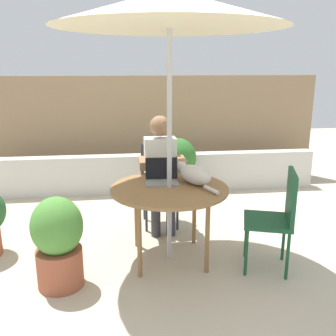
# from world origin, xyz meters

# --- Properties ---
(ground_plane) EXTENTS (14.00, 14.00, 0.00)m
(ground_plane) POSITION_xyz_m (0.00, 0.00, 0.00)
(ground_plane) COLOR beige
(fence_back) EXTENTS (5.23, 0.08, 1.61)m
(fence_back) POSITION_xyz_m (0.00, 2.55, 0.81)
(fence_back) COLOR #937756
(fence_back) RESTS_ON ground
(planter_wall_low) EXTENTS (4.71, 0.20, 0.55)m
(planter_wall_low) POSITION_xyz_m (0.00, 1.97, 0.27)
(planter_wall_low) COLOR beige
(planter_wall_low) RESTS_ON ground
(patio_table) EXTENTS (1.06, 1.06, 0.70)m
(patio_table) POSITION_xyz_m (0.00, 0.00, 0.65)
(patio_table) COLOR olive
(patio_table) RESTS_ON ground
(patio_umbrella) EXTENTS (1.91, 1.91, 2.33)m
(patio_umbrella) POSITION_xyz_m (0.00, 0.00, 2.19)
(patio_umbrella) COLOR #B7B7BC
(patio_umbrella) RESTS_ON ground
(chair_occupied) EXTENTS (0.40, 0.40, 0.90)m
(chair_occupied) POSITION_xyz_m (0.00, 0.88, 0.53)
(chair_occupied) COLOR #33383F
(chair_occupied) RESTS_ON ground
(chair_empty) EXTENTS (0.50, 0.50, 0.90)m
(chair_empty) POSITION_xyz_m (0.91, -0.30, 0.53)
(chair_empty) COLOR #194C2D
(chair_empty) RESTS_ON ground
(person_seated) EXTENTS (0.48, 0.48, 1.24)m
(person_seated) POSITION_xyz_m (-0.00, 0.73, 0.70)
(person_seated) COLOR white
(person_seated) RESTS_ON ground
(laptop) EXTENTS (0.31, 0.27, 0.21)m
(laptop) POSITION_xyz_m (-0.05, 0.17, 0.77)
(laptop) COLOR gray
(laptop) RESTS_ON patio_table
(cat) EXTENTS (0.34, 0.62, 0.17)m
(cat) POSITION_xyz_m (0.24, 0.09, 0.79)
(cat) COLOR silver
(cat) RESTS_ON patio_table
(potted_plant_by_chair) EXTENTS (0.50, 0.50, 0.81)m
(potted_plant_by_chair) POSITION_xyz_m (0.34, 1.76, 0.46)
(potted_plant_by_chair) COLOR #595654
(potted_plant_by_chair) RESTS_ON ground
(potted_plant_corner) EXTENTS (0.41, 0.41, 0.76)m
(potted_plant_corner) POSITION_xyz_m (-0.94, -0.34, 0.40)
(potted_plant_corner) COLOR #9E5138
(potted_plant_corner) RESTS_ON ground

